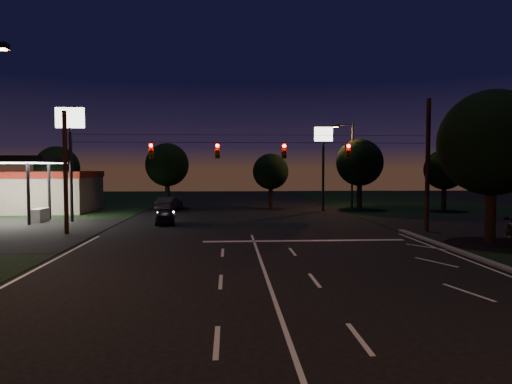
{
  "coord_description": "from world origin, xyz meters",
  "views": [
    {
      "loc": [
        -1.5,
        -15.14,
        4.31
      ],
      "look_at": [
        0.03,
        9.86,
        3.0
      ],
      "focal_mm": 32.0,
      "sensor_mm": 36.0,
      "label": 1
    }
  ],
  "objects": [
    {
      "name": "tree_far_a",
      "position": [
        -17.98,
        30.12,
        4.26
      ],
      "size": [
        4.2,
        4.2,
        6.42
      ],
      "color": "black",
      "rests_on": "ground"
    },
    {
      "name": "car_oncoming_a",
      "position": [
        -6.36,
        20.23,
        0.64
      ],
      "size": [
        1.9,
        3.88,
        1.27
      ],
      "primitive_type": "imported",
      "rotation": [
        0.0,
        0.0,
        3.25
      ],
      "color": "black",
      "rests_on": "ground"
    },
    {
      "name": "center_line",
      "position": [
        0.0,
        -6.0,
        0.01
      ],
      "size": [
        0.14,
        40.0,
        0.01
      ],
      "primitive_type": "cube",
      "color": "silver",
      "rests_on": "ground"
    },
    {
      "name": "ground",
      "position": [
        0.0,
        0.0,
        0.0
      ],
      "size": [
        140.0,
        140.0,
        0.0
      ],
      "primitive_type": "plane",
      "color": "black",
      "rests_on": "ground"
    },
    {
      "name": "tree_far_b",
      "position": [
        -7.98,
        34.13,
        4.61
      ],
      "size": [
        4.6,
        4.6,
        6.98
      ],
      "color": "black",
      "rests_on": "ground"
    },
    {
      "name": "gas_station",
      "position": [
        -21.86,
        30.39,
        2.38
      ],
      "size": [
        14.2,
        16.1,
        5.25
      ],
      "color": "gray",
      "rests_on": "ground"
    },
    {
      "name": "pole_sign_left_near",
      "position": [
        -14.0,
        22.0,
        6.98
      ],
      "size": [
        2.2,
        0.3,
        9.1
      ],
      "color": "black",
      "rests_on": "ground"
    },
    {
      "name": "street_light_right_far",
      "position": [
        11.24,
        32.0,
        5.24
      ],
      "size": [
        2.2,
        0.35,
        9.0
      ],
      "color": "black",
      "rests_on": "ground"
    },
    {
      "name": "tree_right_near",
      "position": [
        13.53,
        10.17,
        5.68
      ],
      "size": [
        6.0,
        6.0,
        8.76
      ],
      "color": "black",
      "rests_on": "ground"
    },
    {
      "name": "tree_far_e",
      "position": [
        20.02,
        29.11,
        4.11
      ],
      "size": [
        4.0,
        4.0,
        6.18
      ],
      "color": "black",
      "rests_on": "ground"
    },
    {
      "name": "tree_far_d",
      "position": [
        12.02,
        31.13,
        4.83
      ],
      "size": [
        4.8,
        4.8,
        7.3
      ],
      "color": "black",
      "rests_on": "ground"
    },
    {
      "name": "signal_span",
      "position": [
        -0.0,
        14.96,
        5.5
      ],
      "size": [
        24.0,
        0.4,
        1.56
      ],
      "color": "black",
      "rests_on": "ground"
    },
    {
      "name": "car_oncoming_b",
      "position": [
        -7.42,
        31.01,
        0.74
      ],
      "size": [
        2.34,
        4.69,
        1.48
      ],
      "primitive_type": "imported",
      "rotation": [
        0.0,
        0.0,
        2.96
      ],
      "color": "black",
      "rests_on": "ground"
    },
    {
      "name": "pole_sign_right",
      "position": [
        8.0,
        30.0,
        6.24
      ],
      "size": [
        1.8,
        0.3,
        8.4
      ],
      "color": "black",
      "rests_on": "ground"
    },
    {
      "name": "stop_bar",
      "position": [
        3.0,
        11.5,
        0.01
      ],
      "size": [
        12.0,
        0.5,
        0.01
      ],
      "primitive_type": "cube",
      "color": "silver",
      "rests_on": "ground"
    },
    {
      "name": "utility_pole_right",
      "position": [
        12.0,
        15.0,
        0.0
      ],
      "size": [
        0.3,
        0.3,
        9.0
      ],
      "primitive_type": "cylinder",
      "color": "black",
      "rests_on": "ground"
    },
    {
      "name": "utility_pole_left",
      "position": [
        -12.0,
        15.0,
        0.0
      ],
      "size": [
        0.28,
        0.28,
        8.0
      ],
      "primitive_type": "cylinder",
      "color": "black",
      "rests_on": "ground"
    },
    {
      "name": "tree_far_c",
      "position": [
        3.02,
        33.1,
        3.9
      ],
      "size": [
        3.8,
        3.8,
        5.86
      ],
      "color": "black",
      "rests_on": "ground"
    }
  ]
}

